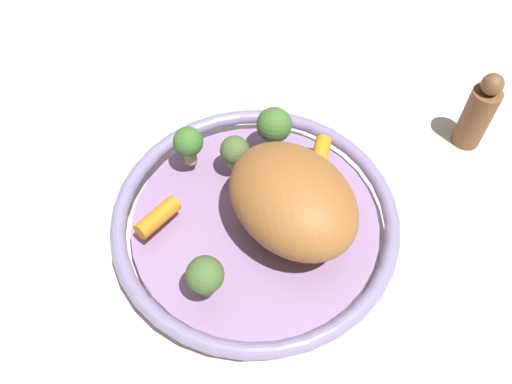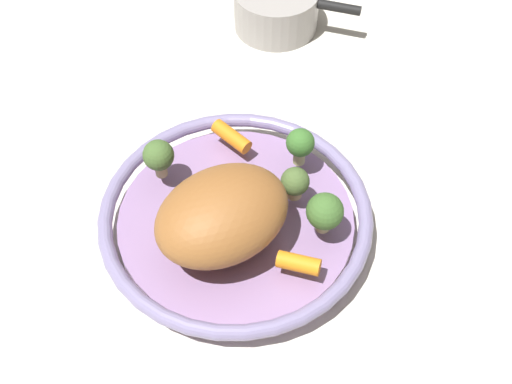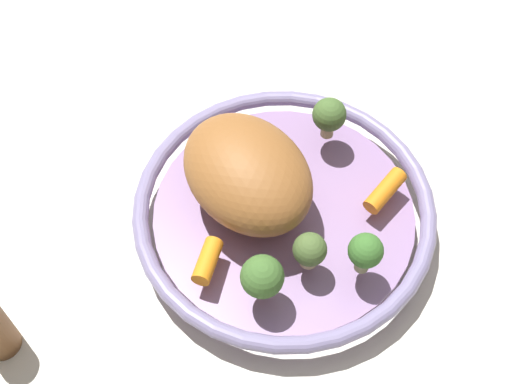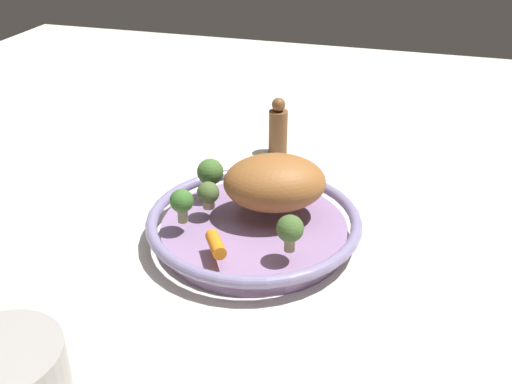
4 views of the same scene
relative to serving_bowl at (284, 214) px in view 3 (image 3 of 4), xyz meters
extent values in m
plane|color=silver|center=(0.00, 0.00, -0.03)|extent=(2.48, 2.48, 0.00)
cylinder|color=#8E709E|center=(0.00, 0.00, -0.01)|extent=(0.31, 0.31, 0.03)
torus|color=#8077A2|center=(0.00, 0.00, 0.01)|extent=(0.35, 0.35, 0.02)
ellipsoid|color=#965D2D|center=(-0.02, -0.04, 0.07)|extent=(0.20, 0.18, 0.09)
cylinder|color=orange|center=(0.03, 0.11, 0.03)|extent=(0.05, 0.06, 0.02)
cylinder|color=orange|center=(0.05, -0.11, 0.03)|extent=(0.06, 0.05, 0.02)
cylinder|color=tan|center=(0.08, 0.00, 0.03)|extent=(0.02, 0.02, 0.01)
sphere|color=#496230|center=(0.08, 0.00, 0.05)|extent=(0.04, 0.04, 0.04)
cylinder|color=tan|center=(-0.08, 0.08, 0.03)|extent=(0.02, 0.02, 0.02)
sphere|color=#45652F|center=(-0.08, 0.08, 0.06)|extent=(0.04, 0.04, 0.04)
cylinder|color=tan|center=(0.10, -0.06, 0.03)|extent=(0.02, 0.02, 0.02)
sphere|color=#406A2E|center=(0.10, -0.06, 0.06)|extent=(0.05, 0.05, 0.05)
cylinder|color=tan|center=(0.10, 0.05, 0.03)|extent=(0.02, 0.02, 0.02)
sphere|color=#3B6F2C|center=(0.10, 0.05, 0.06)|extent=(0.04, 0.04, 0.04)
camera|label=1|loc=(-0.33, 0.11, 0.56)|focal=36.81mm
camera|label=2|loc=(-0.11, -0.47, 0.67)|focal=44.49mm
camera|label=3|loc=(0.40, -0.16, 0.71)|focal=49.11mm
camera|label=4|loc=(-0.23, 0.78, 0.52)|focal=40.99mm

